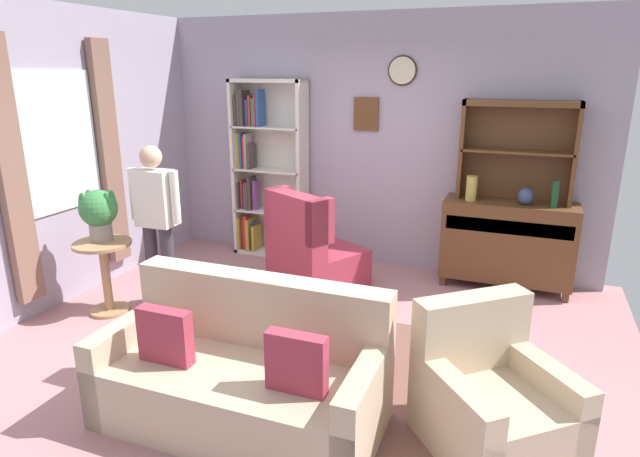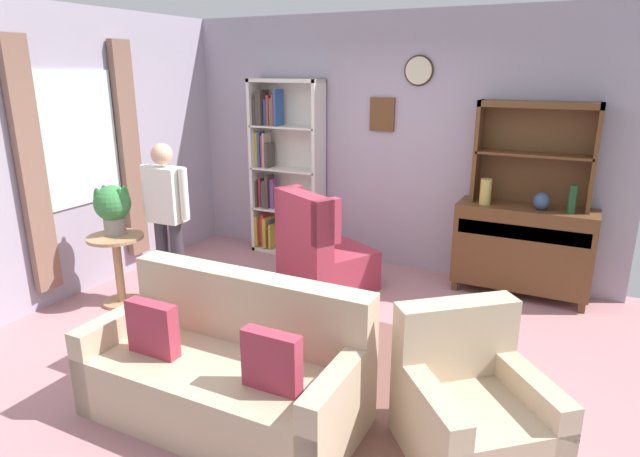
{
  "view_description": "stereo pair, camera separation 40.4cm",
  "coord_description": "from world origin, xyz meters",
  "px_view_note": "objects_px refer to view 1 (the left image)",
  "views": [
    {
      "loc": [
        1.64,
        -3.72,
        2.21
      ],
      "look_at": [
        0.1,
        0.2,
        0.95
      ],
      "focal_mm": 30.02,
      "sensor_mm": 36.0,
      "label": 1
    },
    {
      "loc": [
        2.0,
        -3.55,
        2.21
      ],
      "look_at": [
        0.1,
        0.2,
        0.95
      ],
      "focal_mm": 30.02,
      "sensor_mm": 36.0,
      "label": 2
    }
  ],
  "objects_px": {
    "vase_tall": "(471,188)",
    "plant_stand": "(105,269)",
    "potted_plant_small": "(154,288)",
    "book_stack": "(297,305)",
    "armchair_floral": "(491,403)",
    "bottle_wine": "(555,194)",
    "wingback_chair": "(311,254)",
    "couch_floral": "(244,376)",
    "person_reading": "(156,216)",
    "vase_round": "(526,196)",
    "sideboard": "(507,241)",
    "bookshelf": "(264,170)",
    "sideboard_hutch": "(518,137)",
    "potted_plant_large": "(99,211)",
    "coffee_table": "(298,318)"
  },
  "relations": [
    {
      "from": "vase_tall",
      "to": "plant_stand",
      "type": "bearing_deg",
      "value": -147.95
    },
    {
      "from": "potted_plant_small",
      "to": "book_stack",
      "type": "bearing_deg",
      "value": -14.33
    },
    {
      "from": "armchair_floral",
      "to": "bottle_wine",
      "type": "bearing_deg",
      "value": 82.59
    },
    {
      "from": "wingback_chair",
      "to": "couch_floral",
      "type": "bearing_deg",
      "value": -79.2
    },
    {
      "from": "potted_plant_small",
      "to": "person_reading",
      "type": "distance_m",
      "value": 0.76
    },
    {
      "from": "vase_round",
      "to": "person_reading",
      "type": "height_order",
      "value": "person_reading"
    },
    {
      "from": "person_reading",
      "to": "plant_stand",
      "type": "bearing_deg",
      "value": -147.19
    },
    {
      "from": "sideboard",
      "to": "vase_tall",
      "type": "height_order",
      "value": "vase_tall"
    },
    {
      "from": "bookshelf",
      "to": "sideboard_hutch",
      "type": "height_order",
      "value": "bookshelf"
    },
    {
      "from": "vase_round",
      "to": "potted_plant_small",
      "type": "relative_size",
      "value": 0.62
    },
    {
      "from": "bottle_wine",
      "to": "book_stack",
      "type": "distance_m",
      "value": 2.79
    },
    {
      "from": "bookshelf",
      "to": "sideboard_hutch",
      "type": "distance_m",
      "value": 2.87
    },
    {
      "from": "vase_round",
      "to": "couch_floral",
      "type": "xyz_separation_m",
      "value": [
        -1.58,
        -2.87,
        -0.69
      ]
    },
    {
      "from": "sideboard_hutch",
      "to": "wingback_chair",
      "type": "xyz_separation_m",
      "value": [
        -1.86,
        -0.89,
        -1.18
      ]
    },
    {
      "from": "sideboard_hutch",
      "to": "couch_floral",
      "type": "height_order",
      "value": "sideboard_hutch"
    },
    {
      "from": "bookshelf",
      "to": "person_reading",
      "type": "relative_size",
      "value": 1.35
    },
    {
      "from": "armchair_floral",
      "to": "wingback_chair",
      "type": "bearing_deg",
      "value": 136.18
    },
    {
      "from": "potted_plant_small",
      "to": "book_stack",
      "type": "xyz_separation_m",
      "value": [
        1.72,
        -0.44,
        0.3
      ]
    },
    {
      "from": "vase_round",
      "to": "potted_plant_large",
      "type": "relative_size",
      "value": 0.36
    },
    {
      "from": "sideboard",
      "to": "vase_tall",
      "type": "relative_size",
      "value": 5.1
    },
    {
      "from": "person_reading",
      "to": "bookshelf",
      "type": "bearing_deg",
      "value": 83.92
    },
    {
      "from": "vase_round",
      "to": "bottle_wine",
      "type": "distance_m",
      "value": 0.27
    },
    {
      "from": "sideboard",
      "to": "vase_round",
      "type": "xyz_separation_m",
      "value": [
        0.13,
        -0.07,
        0.5
      ]
    },
    {
      "from": "potted_plant_small",
      "to": "wingback_chair",
      "type": "bearing_deg",
      "value": 34.65
    },
    {
      "from": "couch_floral",
      "to": "sideboard_hutch",
      "type": "bearing_deg",
      "value": 64.59
    },
    {
      "from": "bottle_wine",
      "to": "vase_round",
      "type": "bearing_deg",
      "value": 175.05
    },
    {
      "from": "couch_floral",
      "to": "sideboard",
      "type": "bearing_deg",
      "value": 63.77
    },
    {
      "from": "couch_floral",
      "to": "potted_plant_large",
      "type": "height_order",
      "value": "potted_plant_large"
    },
    {
      "from": "vase_round",
      "to": "plant_stand",
      "type": "xyz_separation_m",
      "value": [
        -3.57,
        -1.92,
        -0.58
      ]
    },
    {
      "from": "armchair_floral",
      "to": "potted_plant_small",
      "type": "distance_m",
      "value": 3.35
    },
    {
      "from": "potted_plant_large",
      "to": "coffee_table",
      "type": "bearing_deg",
      "value": -5.42
    },
    {
      "from": "sideboard",
      "to": "vase_round",
      "type": "relative_size",
      "value": 7.65
    },
    {
      "from": "sideboard_hutch",
      "to": "potted_plant_large",
      "type": "xyz_separation_m",
      "value": [
        -3.48,
        -2.04,
        -0.59
      ]
    },
    {
      "from": "vase_tall",
      "to": "book_stack",
      "type": "bearing_deg",
      "value": -117.18
    },
    {
      "from": "sideboard_hutch",
      "to": "potted_plant_large",
      "type": "height_order",
      "value": "sideboard_hutch"
    },
    {
      "from": "vase_round",
      "to": "person_reading",
      "type": "distance_m",
      "value": 3.56
    },
    {
      "from": "vase_tall",
      "to": "vase_round",
      "type": "bearing_deg",
      "value": 1.49
    },
    {
      "from": "potted_plant_large",
      "to": "vase_tall",
      "type": "bearing_deg",
      "value": 30.9
    },
    {
      "from": "bookshelf",
      "to": "book_stack",
      "type": "distance_m",
      "value": 2.67
    },
    {
      "from": "bottle_wine",
      "to": "sideboard_hutch",
      "type": "bearing_deg",
      "value": 153.04
    },
    {
      "from": "sideboard_hutch",
      "to": "armchair_floral",
      "type": "distance_m",
      "value": 3.02
    },
    {
      "from": "potted_plant_small",
      "to": "sideboard_hutch",
      "type": "bearing_deg",
      "value": 29.55
    },
    {
      "from": "person_reading",
      "to": "coffee_table",
      "type": "xyz_separation_m",
      "value": [
        1.59,
        -0.41,
        -0.55
      ]
    },
    {
      "from": "armchair_floral",
      "to": "potted_plant_small",
      "type": "bearing_deg",
      "value": 163.56
    },
    {
      "from": "sideboard",
      "to": "bottle_wine",
      "type": "xyz_separation_m",
      "value": [
        0.39,
        -0.09,
        0.54
      ]
    },
    {
      "from": "bottle_wine",
      "to": "plant_stand",
      "type": "bearing_deg",
      "value": -153.61
    },
    {
      "from": "bookshelf",
      "to": "vase_tall",
      "type": "bearing_deg",
      "value": -3.9
    },
    {
      "from": "bottle_wine",
      "to": "armchair_floral",
      "type": "height_order",
      "value": "bottle_wine"
    },
    {
      "from": "couch_floral",
      "to": "wingback_chair",
      "type": "distance_m",
      "value": 2.2
    },
    {
      "from": "potted_plant_small",
      "to": "vase_round",
      "type": "bearing_deg",
      "value": 26.15
    }
  ]
}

